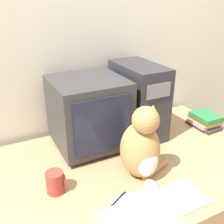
# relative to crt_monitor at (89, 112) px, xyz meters

# --- Properties ---
(wall_back) EXTENTS (7.00, 0.05, 2.50)m
(wall_back) POSITION_rel_crt_monitor_xyz_m (0.15, 0.28, 0.30)
(wall_back) COLOR beige
(wall_back) RESTS_ON ground_plane
(desk) EXTENTS (1.47, 0.94, 0.74)m
(desk) POSITION_rel_crt_monitor_xyz_m (0.15, -0.26, -0.58)
(desk) COLOR tan
(desk) RESTS_ON ground_plane
(crt_monitor) EXTENTS (0.38, 0.39, 0.40)m
(crt_monitor) POSITION_rel_crt_monitor_xyz_m (0.00, 0.00, 0.00)
(crt_monitor) COLOR #333333
(crt_monitor) RESTS_ON desk
(computer_tower) EXTENTS (0.21, 0.39, 0.44)m
(computer_tower) POSITION_rel_crt_monitor_xyz_m (0.33, 0.01, 0.01)
(computer_tower) COLOR #28282D
(computer_tower) RESTS_ON desk
(keyboard) EXTENTS (0.47, 0.17, 0.02)m
(keyboard) POSITION_rel_crt_monitor_xyz_m (0.04, -0.60, -0.20)
(keyboard) COLOR silver
(keyboard) RESTS_ON desk
(cat) EXTENTS (0.27, 0.26, 0.38)m
(cat) POSITION_rel_crt_monitor_xyz_m (0.11, -0.38, -0.05)
(cat) COLOR #B7844C
(cat) RESTS_ON desk
(book_stack) EXTENTS (0.16, 0.21, 0.10)m
(book_stack) POSITION_rel_crt_monitor_xyz_m (0.76, -0.14, -0.16)
(book_stack) COLOR #383333
(book_stack) RESTS_ON desk
(pen) EXTENTS (0.13, 0.07, 0.01)m
(pen) POSITION_rel_crt_monitor_xyz_m (-0.08, -0.48, -0.20)
(pen) COLOR black
(pen) RESTS_ON desk
(paper_sheet) EXTENTS (0.23, 0.31, 0.00)m
(paper_sheet) POSITION_rel_crt_monitor_xyz_m (-0.01, -0.61, -0.21)
(paper_sheet) COLOR white
(paper_sheet) RESTS_ON desk
(mug) EXTENTS (0.08, 0.08, 0.10)m
(mug) POSITION_rel_crt_monitor_xyz_m (-0.29, -0.30, -0.16)
(mug) COLOR #9E382D
(mug) RESTS_ON desk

